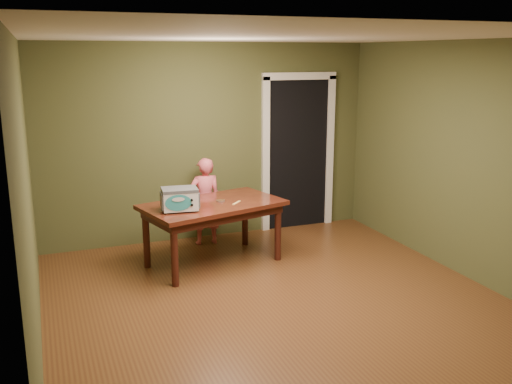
% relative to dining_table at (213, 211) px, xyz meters
% --- Properties ---
extents(floor, '(5.00, 5.00, 0.00)m').
position_rel_dining_table_xyz_m(floor, '(0.28, -1.45, -0.65)').
color(floor, brown).
rests_on(floor, ground).
extents(room_shell, '(4.52, 5.02, 2.61)m').
position_rel_dining_table_xyz_m(room_shell, '(0.28, -1.45, 1.06)').
color(room_shell, '#424726').
rests_on(room_shell, ground).
extents(doorway, '(1.10, 0.66, 2.25)m').
position_rel_dining_table_xyz_m(doorway, '(1.58, 1.33, 0.41)').
color(doorway, black).
rests_on(doorway, ground).
extents(dining_table, '(1.78, 1.27, 0.75)m').
position_rel_dining_table_xyz_m(dining_table, '(0.00, 0.00, 0.00)').
color(dining_table, '#3D150E').
rests_on(dining_table, floor).
extents(toy_oven, '(0.44, 0.32, 0.26)m').
position_rel_dining_table_xyz_m(toy_oven, '(-0.44, -0.19, 0.24)').
color(toy_oven, '#4C4F54').
rests_on(toy_oven, dining_table).
extents(baking_pan, '(0.10, 0.10, 0.02)m').
position_rel_dining_table_xyz_m(baking_pan, '(0.10, 0.01, 0.11)').
color(baking_pan, silver).
rests_on(baking_pan, dining_table).
extents(spatula, '(0.14, 0.15, 0.01)m').
position_rel_dining_table_xyz_m(spatula, '(0.26, -0.11, 0.10)').
color(spatula, '#FFCE6E').
rests_on(spatula, dining_table).
extents(child, '(0.43, 0.30, 1.15)m').
position_rel_dining_table_xyz_m(child, '(0.12, 0.75, -0.07)').
color(child, '#E65E6B').
rests_on(child, floor).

